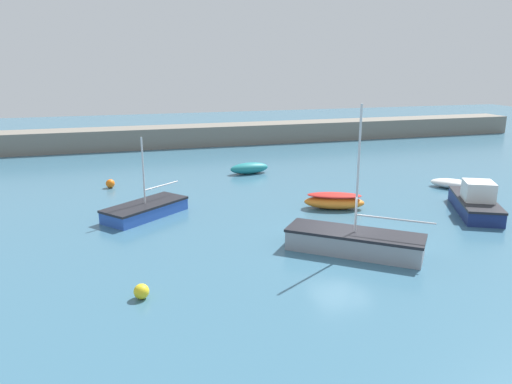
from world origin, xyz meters
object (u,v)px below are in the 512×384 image
object	(u,v)px
mooring_buoy_orange	(110,184)
mooring_buoy_yellow	(141,291)
open_tender_yellow	(249,168)
sailboat_twin_hulled	(146,209)
rowboat_with_red_cover	(334,201)
rowboat_blue_near	(453,184)
motorboat_grey_hull	(476,202)
sailboat_tall_mast	(354,242)

from	to	relation	value
mooring_buoy_orange	mooring_buoy_yellow	xyz separation A→B (m)	(0.90, -16.56, -0.01)
open_tender_yellow	mooring_buoy_orange	world-z (taller)	open_tender_yellow
sailboat_twin_hulled	rowboat_with_red_cover	bearing A→B (deg)	133.03
sailboat_twin_hulled	mooring_buoy_orange	size ratio (longest dim) A/B	8.48
open_tender_yellow	rowboat_with_red_cover	distance (m)	10.17
rowboat_blue_near	mooring_buoy_orange	world-z (taller)	rowboat_blue_near
rowboat_blue_near	open_tender_yellow	size ratio (longest dim) A/B	0.97
rowboat_blue_near	rowboat_with_red_cover	xyz separation A→B (m)	(-9.42, -2.08, 0.15)
rowboat_with_red_cover	motorboat_grey_hull	bearing A→B (deg)	-1.10
open_tender_yellow	mooring_buoy_yellow	size ratio (longest dim) A/B	5.58
open_tender_yellow	mooring_buoy_yellow	world-z (taller)	open_tender_yellow
motorboat_grey_hull	sailboat_twin_hulled	xyz separation A→B (m)	(-17.28, 4.47, -0.25)
motorboat_grey_hull	sailboat_tall_mast	world-z (taller)	sailboat_tall_mast
sailboat_twin_hulled	mooring_buoy_yellow	xyz separation A→B (m)	(-0.86, -9.68, -0.10)
open_tender_yellow	mooring_buoy_yellow	bearing A→B (deg)	57.14
motorboat_grey_hull	mooring_buoy_yellow	xyz separation A→B (m)	(-18.13, -5.21, -0.36)
motorboat_grey_hull	open_tender_yellow	world-z (taller)	motorboat_grey_hull
rowboat_blue_near	rowboat_with_red_cover	world-z (taller)	rowboat_with_red_cover
motorboat_grey_hull	mooring_buoy_yellow	distance (m)	18.87
rowboat_blue_near	sailboat_tall_mast	bearing A→B (deg)	-97.51
rowboat_with_red_cover	mooring_buoy_yellow	size ratio (longest dim) A/B	6.60
open_tender_yellow	rowboat_with_red_cover	size ratio (longest dim) A/B	0.85
rowboat_with_red_cover	sailboat_tall_mast	bearing A→B (deg)	-85.68
rowboat_blue_near	mooring_buoy_orange	distance (m)	22.36
rowboat_with_red_cover	mooring_buoy_orange	size ratio (longest dim) A/B	6.28
sailboat_twin_hulled	mooring_buoy_yellow	bearing A→B (deg)	46.37
motorboat_grey_hull	mooring_buoy_orange	size ratio (longest dim) A/B	9.87
sailboat_tall_mast	rowboat_with_red_cover	bearing A→B (deg)	-68.57
open_tender_yellow	mooring_buoy_yellow	distance (m)	20.19
sailboat_tall_mast	mooring_buoy_orange	bearing A→B (deg)	-16.79
sailboat_twin_hulled	sailboat_tall_mast	xyz separation A→B (m)	(8.29, -7.83, 0.12)
sailboat_tall_mast	mooring_buoy_orange	world-z (taller)	sailboat_tall_mast
sailboat_twin_hulled	open_tender_yellow	bearing A→B (deg)	-172.47
rowboat_blue_near	sailboat_twin_hulled	size ratio (longest dim) A/B	0.61
rowboat_with_red_cover	sailboat_twin_hulled	bearing A→B (deg)	-166.62
rowboat_blue_near	mooring_buoy_orange	bearing A→B (deg)	-150.27
motorboat_grey_hull	sailboat_twin_hulled	world-z (taller)	sailboat_twin_hulled
sailboat_tall_mast	open_tender_yellow	distance (m)	16.25
sailboat_twin_hulled	open_tender_yellow	distance (m)	11.68
open_tender_yellow	rowboat_with_red_cover	world-z (taller)	rowboat_with_red_cover
motorboat_grey_hull	mooring_buoy_orange	world-z (taller)	motorboat_grey_hull
rowboat_blue_near	sailboat_twin_hulled	bearing A→B (deg)	-132.24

